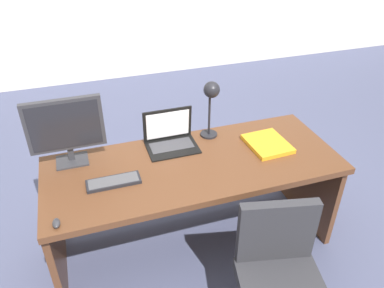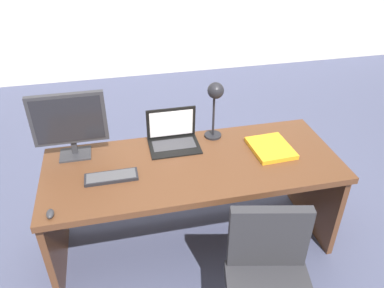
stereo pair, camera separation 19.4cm
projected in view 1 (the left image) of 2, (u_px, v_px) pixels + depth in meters
ground at (149, 139)px, 4.02m from camera, size 12.00×12.00×0.00m
desk at (192, 181)px, 2.57m from camera, size 1.90×0.75×0.72m
monitor at (65, 127)px, 2.30m from camera, size 0.46×0.16×0.44m
laptop at (170, 134)px, 2.58m from camera, size 0.34×0.25×0.25m
keyboard at (114, 182)px, 2.25m from camera, size 0.32×0.11×0.02m
mouse at (56, 223)px, 1.95m from camera, size 0.04×0.07×0.03m
desk_lamp at (211, 97)px, 2.52m from camera, size 0.12×0.15×0.42m
book at (267, 144)px, 2.59m from camera, size 0.27×0.32×0.03m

